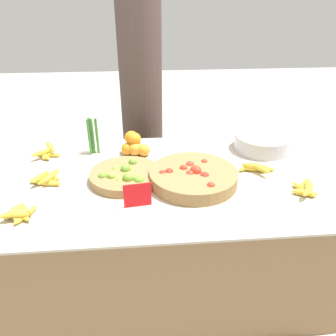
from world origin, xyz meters
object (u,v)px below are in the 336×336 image
Objects in this scene: vendor_person at (142,106)px; metal_bowl at (262,142)px; price_sign at (138,195)px; lime_bowl at (126,176)px; tomato_basket at (193,177)px.

metal_bowl is at bearing -41.16° from vendor_person.
metal_bowl is 2.66× the size of price_sign.
lime_bowl is 0.25m from price_sign.
lime_bowl is at bearing 96.74° from price_sign.
metal_bowl reaches higher than lime_bowl.
lime_bowl is at bearing -96.21° from vendor_person.
tomato_basket is (0.34, -0.06, 0.01)m from lime_bowl.
lime_bowl is at bearing -159.79° from metal_bowl.
lime_bowl is 0.95m from vendor_person.
lime_bowl is at bearing 170.38° from tomato_basket.
price_sign reaches higher than tomato_basket.
tomato_basket is 3.57× the size of price_sign.
tomato_basket is at bearing -9.62° from lime_bowl.
price_sign is (-0.77, -0.55, 0.01)m from metal_bowl.
metal_bowl is at bearing 36.90° from tomato_basket.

